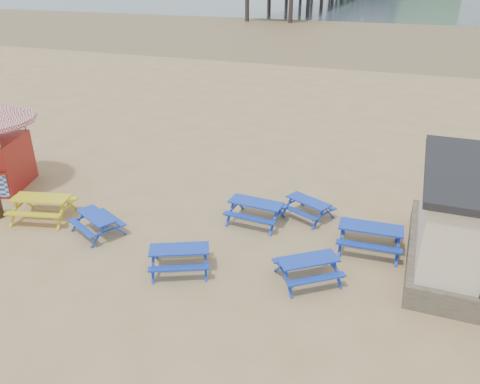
% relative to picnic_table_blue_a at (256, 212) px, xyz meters
% --- Properties ---
extents(ground, '(400.00, 400.00, 0.00)m').
position_rel_picnic_table_blue_a_xyz_m(ground, '(-1.66, -1.37, -0.39)').
color(ground, tan).
rests_on(ground, ground).
extents(wet_sand, '(400.00, 400.00, 0.00)m').
position_rel_picnic_table_blue_a_xyz_m(wet_sand, '(-1.66, 53.63, -0.39)').
color(wet_sand, olive).
rests_on(wet_sand, ground).
extents(picnic_table_blue_a, '(1.95, 1.61, 0.78)m').
position_rel_picnic_table_blue_a_xyz_m(picnic_table_blue_a, '(0.00, 0.00, 0.00)').
color(picnic_table_blue_a, '#0E1FA8').
rests_on(picnic_table_blue_a, ground).
extents(picnic_table_blue_b, '(1.99, 1.84, 0.67)m').
position_rel_picnic_table_blue_a_xyz_m(picnic_table_blue_b, '(1.64, 0.99, -0.06)').
color(picnic_table_blue_b, '#0E1FA8').
rests_on(picnic_table_blue_b, ground).
extents(picnic_table_blue_c, '(2.07, 1.71, 0.83)m').
position_rel_picnic_table_blue_a_xyz_m(picnic_table_blue_c, '(3.97, -0.42, 0.02)').
color(picnic_table_blue_c, '#0E1FA8').
rests_on(picnic_table_blue_c, ground).
extents(picnic_table_blue_d, '(2.05, 1.91, 0.69)m').
position_rel_picnic_table_blue_a_xyz_m(picnic_table_blue_d, '(-4.75, -2.63, -0.05)').
color(picnic_table_blue_d, '#0E1FA8').
rests_on(picnic_table_blue_d, ground).
extents(picnic_table_blue_e, '(2.18, 2.02, 0.73)m').
position_rel_picnic_table_blue_a_xyz_m(picnic_table_blue_e, '(-1.17, -3.54, -0.03)').
color(picnic_table_blue_e, '#0E1FA8').
rests_on(picnic_table_blue_e, ground).
extents(picnic_table_blue_f, '(2.20, 2.14, 0.72)m').
position_rel_picnic_table_blue_a_xyz_m(picnic_table_blue_f, '(2.51, -2.72, -0.03)').
color(picnic_table_blue_f, '#0E1FA8').
rests_on(picnic_table_blue_f, ground).
extents(picnic_table_yellow, '(2.32, 2.04, 0.84)m').
position_rel_picnic_table_blue_a_xyz_m(picnic_table_yellow, '(-7.21, -2.44, 0.03)').
color(picnic_table_yellow, '#D0C40D').
rests_on(picnic_table_yellow, ground).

